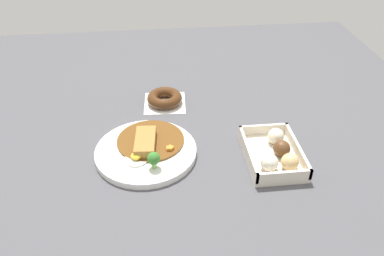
# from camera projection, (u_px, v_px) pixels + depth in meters

# --- Properties ---
(ground_plane) EXTENTS (1.60, 1.60, 0.00)m
(ground_plane) POSITION_uv_depth(u_px,v_px,m) (193.00, 129.00, 1.14)
(ground_plane) COLOR #4C4C51
(curry_plate) EXTENTS (0.28, 0.28, 0.06)m
(curry_plate) POSITION_uv_depth(u_px,v_px,m) (147.00, 150.00, 1.04)
(curry_plate) COLOR white
(curry_plate) RESTS_ON ground_plane
(donut_box) EXTENTS (0.20, 0.14, 0.06)m
(donut_box) POSITION_uv_depth(u_px,v_px,m) (275.00, 154.00, 1.01)
(donut_box) COLOR beige
(donut_box) RESTS_ON ground_plane
(chocolate_ring_donut) EXTENTS (0.14, 0.14, 0.04)m
(chocolate_ring_donut) POSITION_uv_depth(u_px,v_px,m) (165.00, 98.00, 1.25)
(chocolate_ring_donut) COLOR white
(chocolate_ring_donut) RESTS_ON ground_plane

